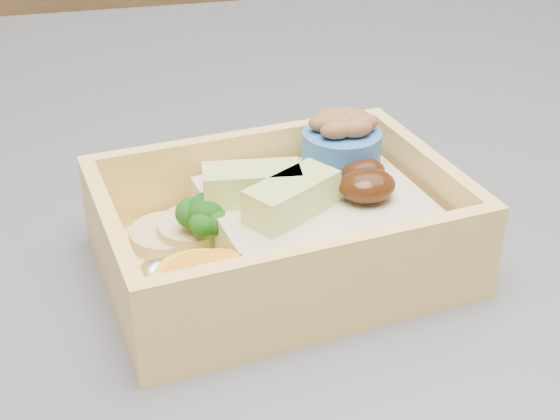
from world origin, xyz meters
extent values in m
cube|color=brown|center=(0.00, 1.20, 0.45)|extent=(3.20, 0.60, 0.90)
cube|color=#3B3C41|center=(0.00, -0.10, 0.90)|extent=(1.24, 0.84, 0.04)
cube|color=#F9CB67|center=(-0.11, -0.20, 0.92)|extent=(0.20, 0.15, 0.01)
cube|color=#F9CB67|center=(-0.12, -0.14, 0.95)|extent=(0.18, 0.03, 0.04)
cube|color=#F9CB67|center=(-0.10, -0.26, 0.95)|extent=(0.18, 0.03, 0.04)
cube|color=#F9CB67|center=(-0.02, -0.19, 0.95)|extent=(0.02, 0.11, 0.04)
cube|color=#F9CB67|center=(-0.19, -0.21, 0.95)|extent=(0.02, 0.11, 0.04)
cube|color=tan|center=(-0.09, -0.20, 0.94)|extent=(0.12, 0.11, 0.03)
ellipsoid|color=#351808|center=(-0.06, -0.20, 0.96)|extent=(0.03, 0.03, 0.02)
ellipsoid|color=#351808|center=(-0.06, -0.19, 0.96)|extent=(0.03, 0.02, 0.01)
cube|color=#CAE376|center=(-0.10, -0.21, 0.97)|extent=(0.05, 0.05, 0.02)
cube|color=#CAE376|center=(-0.12, -0.19, 0.97)|extent=(0.05, 0.03, 0.02)
cylinder|color=#62924E|center=(-0.14, -0.19, 0.94)|extent=(0.01, 0.01, 0.02)
sphere|color=#185613|center=(-0.14, -0.19, 0.95)|extent=(0.02, 0.02, 0.02)
sphere|color=#185613|center=(-0.14, -0.19, 0.95)|extent=(0.02, 0.02, 0.02)
sphere|color=#185613|center=(-0.15, -0.19, 0.95)|extent=(0.02, 0.02, 0.02)
sphere|color=#185613|center=(-0.14, -0.20, 0.95)|extent=(0.01, 0.01, 0.01)
sphere|color=#185613|center=(-0.15, -0.20, 0.95)|extent=(0.01, 0.01, 0.01)
sphere|color=#185613|center=(-0.15, -0.18, 0.95)|extent=(0.01, 0.01, 0.01)
cylinder|color=yellow|center=(-0.16, -0.24, 0.94)|extent=(0.04, 0.04, 0.02)
cylinder|color=orange|center=(-0.16, -0.24, 0.95)|extent=(0.02, 0.02, 0.00)
cylinder|color=orange|center=(-0.16, -0.24, 0.95)|extent=(0.02, 0.02, 0.00)
cylinder|color=orange|center=(-0.15, -0.24, 0.95)|extent=(0.02, 0.02, 0.00)
cylinder|color=tan|center=(-0.16, -0.18, 0.93)|extent=(0.04, 0.04, 0.01)
cylinder|color=tan|center=(-0.15, -0.18, 0.94)|extent=(0.04, 0.04, 0.01)
ellipsoid|color=white|center=(-0.13, -0.16, 0.94)|extent=(0.02, 0.02, 0.02)
ellipsoid|color=white|center=(-0.17, -0.22, 0.94)|extent=(0.02, 0.02, 0.02)
cylinder|color=#356BB7|center=(-0.06, -0.16, 0.97)|extent=(0.04, 0.04, 0.02)
ellipsoid|color=brown|center=(-0.06, -0.16, 0.98)|extent=(0.02, 0.01, 0.01)
ellipsoid|color=brown|center=(-0.05, -0.16, 0.98)|extent=(0.02, 0.01, 0.01)
ellipsoid|color=brown|center=(-0.07, -0.16, 0.98)|extent=(0.02, 0.01, 0.01)
ellipsoid|color=brown|center=(-0.06, -0.17, 0.98)|extent=(0.02, 0.01, 0.01)
ellipsoid|color=brown|center=(-0.07, -0.17, 0.98)|extent=(0.02, 0.01, 0.01)
ellipsoid|color=brown|center=(-0.05, -0.16, 0.98)|extent=(0.02, 0.01, 0.01)
ellipsoid|color=brown|center=(-0.07, -0.15, 0.98)|extent=(0.02, 0.01, 0.01)
ellipsoid|color=brown|center=(-0.06, -0.15, 0.98)|extent=(0.02, 0.01, 0.01)
camera|label=1|loc=(-0.19, -0.54, 1.16)|focal=50.00mm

